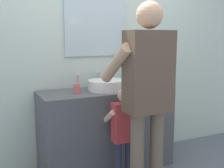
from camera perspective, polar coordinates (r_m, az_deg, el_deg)
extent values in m
cube|color=silver|center=(3.25, -3.55, 8.33)|extent=(4.40, 0.08, 2.70)
cube|color=silver|center=(3.20, -3.24, 11.23)|extent=(0.72, 0.02, 0.62)
cube|color=#4C5156|center=(3.11, -1.19, -8.99)|extent=(1.40, 0.54, 0.85)
cylinder|color=white|center=(2.98, -1.06, -0.25)|extent=(0.39, 0.39, 0.11)
cylinder|color=silver|center=(2.98, -1.06, -0.15)|extent=(0.32, 0.32, 0.09)
cylinder|color=#B7BABF|center=(3.20, -2.87, 1.03)|extent=(0.03, 0.03, 0.18)
cylinder|color=#B7BABF|center=(3.13, -2.46, 2.34)|extent=(0.02, 0.12, 0.02)
cylinder|color=#B7BABF|center=(3.18, -4.02, -0.20)|extent=(0.04, 0.04, 0.05)
cylinder|color=#B7BABF|center=(3.23, -1.71, -0.03)|extent=(0.04, 0.04, 0.05)
cylinder|color=#D86666|center=(2.85, -7.02, -0.90)|extent=(0.07, 0.07, 0.09)
cylinder|color=#E5387F|center=(2.86, -6.91, 0.19)|extent=(0.02, 0.02, 0.17)
cube|color=white|center=(2.85, -6.95, 2.08)|extent=(0.01, 0.02, 0.02)
cylinder|color=green|center=(2.86, -6.98, 0.19)|extent=(0.02, 0.02, 0.17)
cube|color=white|center=(2.85, -7.02, 2.08)|extent=(0.01, 0.02, 0.02)
cylinder|color=#2D334C|center=(2.82, 1.30, -15.60)|extent=(0.07, 0.07, 0.43)
cylinder|color=#2D334C|center=(2.87, 3.29, -15.20)|extent=(0.07, 0.07, 0.43)
cube|color=#B7383D|center=(2.70, 2.36, -7.63)|extent=(0.22, 0.12, 0.37)
sphere|color=beige|center=(2.64, 2.40, -2.27)|extent=(0.12, 0.12, 0.12)
cylinder|color=beige|center=(2.73, -0.81, -6.74)|extent=(0.05, 0.26, 0.20)
cylinder|color=beige|center=(2.83, 3.58, -6.17)|extent=(0.05, 0.26, 0.20)
cylinder|color=#6B5B4C|center=(2.53, 5.03, -14.39)|extent=(0.12, 0.12, 0.78)
cylinder|color=#6B5B4C|center=(2.62, 8.83, -13.54)|extent=(0.12, 0.12, 0.78)
cube|color=brown|center=(2.38, 7.31, 2.42)|extent=(0.39, 0.22, 0.68)
sphere|color=#D8A884|center=(2.37, 7.55, 13.54)|extent=(0.22, 0.22, 0.22)
cylinder|color=#D8A884|center=(2.43, 0.78, 4.04)|extent=(0.10, 0.47, 0.37)
cylinder|color=#D8A884|center=(2.64, 9.21, 4.35)|extent=(0.10, 0.47, 0.37)
cylinder|color=green|center=(2.81, 7.07, 1.03)|extent=(0.01, 0.14, 0.03)
cube|color=white|center=(2.87, 6.28, 1.46)|extent=(0.01, 0.02, 0.02)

